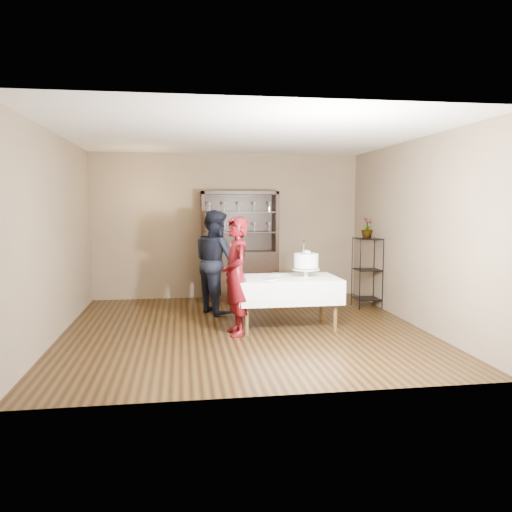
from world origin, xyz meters
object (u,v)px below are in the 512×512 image
object	(u,v)px
man	(216,261)
china_hutch	(239,264)
woman	(236,276)
potted_plant	(367,228)
cake	(306,262)
plant_etagere	(367,269)
cake_table	(286,289)

from	to	relation	value
man	china_hutch	bearing A→B (deg)	-50.86
woman	potted_plant	distance (m)	2.91
woman	cake	xyz separation A→B (m)	(1.02, 0.24, 0.14)
china_hutch	potted_plant	world-z (taller)	china_hutch
china_hutch	plant_etagere	bearing A→B (deg)	-26.83
man	cake_table	bearing A→B (deg)	-167.27
plant_etagere	potted_plant	size ratio (longest dim) A/B	3.48
woman	potted_plant	xyz separation A→B (m)	(2.41, 1.52, 0.56)
woman	cake	world-z (taller)	woman
cake	cake_table	bearing A→B (deg)	171.98
plant_etagere	cake	size ratio (longest dim) A/B	2.25
china_hutch	cake_table	world-z (taller)	china_hutch
woman	man	size ratio (longest dim) A/B	0.96
china_hutch	plant_etagere	distance (m)	2.33
plant_etagere	potted_plant	xyz separation A→B (m)	(-0.00, 0.04, 0.71)
potted_plant	woman	bearing A→B (deg)	-147.73
cake_table	woman	distance (m)	0.83
china_hutch	man	world-z (taller)	china_hutch
cake	potted_plant	bearing A→B (deg)	42.82
potted_plant	cake	bearing A→B (deg)	-137.18
cake_table	woman	size ratio (longest dim) A/B	0.92
plant_etagere	cake_table	world-z (taller)	plant_etagere
china_hutch	potted_plant	xyz separation A→B (m)	(2.08, -1.01, 0.70)
man	potted_plant	xyz separation A→B (m)	(2.59, 0.07, 0.52)
plant_etagere	woman	world-z (taller)	woman
cake_table	potted_plant	world-z (taller)	potted_plant
plant_etagere	cake	bearing A→B (deg)	-138.25
china_hutch	plant_etagere	world-z (taller)	china_hutch
cake_table	woman	world-z (taller)	woman
woman	cake	distance (m)	1.06
plant_etagere	cake	xyz separation A→B (m)	(-1.39, -1.24, 0.29)
man	cake	xyz separation A→B (m)	(1.20, -1.22, 0.10)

